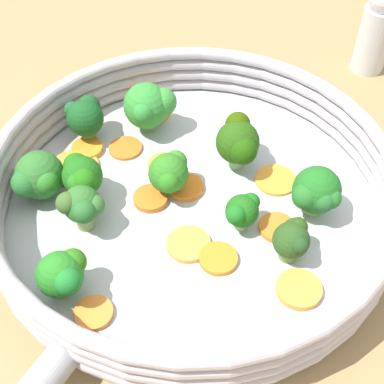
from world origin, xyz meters
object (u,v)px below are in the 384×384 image
carrot_slice_0 (149,112)px  broccoli_floret_2 (63,274)px  carrot_slice_5 (87,149)px  carrot_slice_1 (74,168)px  broccoli_floret_1 (85,116)px  carrot_slice_3 (214,260)px  carrot_slice_2 (164,165)px  carrot_slice_11 (94,313)px  broccoli_floret_8 (149,106)px  broccoli_floret_5 (38,177)px  broccoli_floret_0 (81,176)px  skillet (192,209)px  broccoli_floret_10 (169,173)px  salt_shaker (377,29)px  broccoli_floret_7 (82,206)px  carrot_slice_7 (151,198)px  carrot_slice_10 (189,186)px  carrot_slice_8 (188,244)px  broccoli_floret_9 (317,192)px  broccoli_floret_6 (239,142)px  broccoli_floret_3 (292,239)px  carrot_slice_6 (125,148)px  carrot_slice_4 (276,181)px  broccoli_floret_4 (241,212)px  carrot_slice_9 (277,227)px

carrot_slice_0 → broccoli_floret_2: broccoli_floret_2 is taller
carrot_slice_5 → broccoli_floret_2: bearing=-16.6°
carrot_slice_1 → broccoli_floret_1: bearing=150.8°
carrot_slice_3 → carrot_slice_2: bearing=-177.1°
carrot_slice_11 → broccoli_floret_2: broccoli_floret_2 is taller
broccoli_floret_2 → broccoli_floret_8: (-0.17, 0.11, 0.00)m
carrot_slice_2 → broccoli_floret_5: size_ratio=0.67×
carrot_slice_11 → broccoli_floret_0: bearing=171.2°
skillet → carrot_slice_2: size_ratio=10.80×
broccoli_floret_10 → salt_shaker: size_ratio=0.41×
carrot_slice_0 → carrot_slice_3: 0.20m
broccoli_floret_7 → broccoli_floret_8: size_ratio=0.81×
carrot_slice_7 → carrot_slice_10: size_ratio=0.95×
carrot_slice_0 → carrot_slice_10: size_ratio=1.23×
broccoli_floret_10 → broccoli_floret_0: bearing=-103.7°
carrot_slice_8 → broccoli_floret_9: 0.12m
carrot_slice_11 → broccoli_floret_6: (-0.11, 0.16, 0.03)m
carrot_slice_7 → broccoli_floret_0: (-0.02, -0.05, 0.03)m
carrot_slice_5 → carrot_slice_11: (0.18, -0.03, -0.00)m
broccoli_floret_3 → broccoli_floret_7: size_ratio=0.84×
carrot_slice_6 → carrot_slice_10: (0.07, 0.04, 0.00)m
carrot_slice_6 → carrot_slice_8: (0.13, 0.02, 0.00)m
carrot_slice_5 → carrot_slice_7: same height
broccoli_floret_8 → carrot_slice_1: bearing=-70.7°
carrot_slice_4 → broccoli_floret_0: (-0.04, -0.17, 0.03)m
skillet → broccoli_floret_9: size_ratio=6.99×
broccoli_floret_10 → carrot_slice_8: bearing=-3.3°
broccoli_floret_8 → carrot_slice_3: bearing=1.3°
carrot_slice_11 → broccoli_floret_1: size_ratio=0.66×
broccoli_floret_4 → carrot_slice_8: bearing=-85.4°
carrot_slice_8 → broccoli_floret_4: (-0.00, 0.05, 0.02)m
carrot_slice_1 → carrot_slice_6: size_ratio=1.43×
carrot_slice_5 → broccoli_floret_8: size_ratio=0.56×
carrot_slice_3 → carrot_slice_11: 0.11m
carrot_slice_8 → broccoli_floret_5: size_ratio=0.79×
carrot_slice_6 → carrot_slice_7: carrot_slice_7 is taller
broccoli_floret_0 → carrot_slice_3: bearing=40.0°
carrot_slice_4 → broccoli_floret_8: (-0.11, -0.09, 0.03)m
broccoli_floret_7 → broccoli_floret_9: (0.05, 0.19, -0.00)m
carrot_slice_1 → carrot_slice_4: bearing=65.7°
broccoli_floret_5 → carrot_slice_4: bearing=75.5°
broccoli_floret_3 → broccoli_floret_9: (-0.03, 0.04, 0.01)m
broccoli_floret_8 → broccoli_floret_10: 0.09m
carrot_slice_0 → carrot_slice_2: bearing=-5.5°
carrot_slice_8 → carrot_slice_10: (-0.06, 0.02, 0.00)m
carrot_slice_1 → salt_shaker: salt_shaker is taller
carrot_slice_0 → carrot_slice_8: same height
broccoli_floret_2 → carrot_slice_9: bearing=91.6°
broccoli_floret_4 → broccoli_floret_6: 0.08m
carrot_slice_8 → carrot_slice_10: bearing=160.3°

